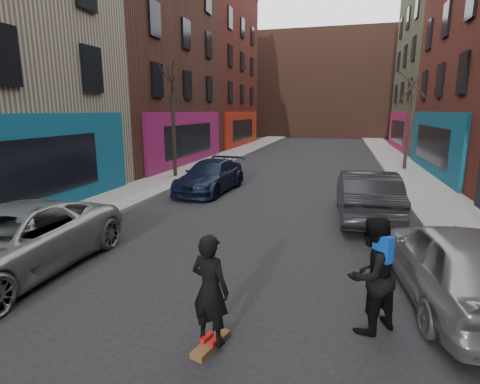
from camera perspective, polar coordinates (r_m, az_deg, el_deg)
The scene contains 13 objects.
sidewalk_left at distance 31.82m, azimuth -0.79°, elevation 5.94°, with size 2.50×84.00×0.13m, color gray.
sidewalk_right at distance 30.86m, azimuth 22.23°, elevation 4.84°, with size 2.50×84.00×0.13m, color gray.
buildings_left at distance 23.33m, azimuth -30.87°, elevation 22.21°, with size 12.00×56.00×16.50m, color #5B1B1A.
building_far at distance 56.57m, azimuth 13.11°, elevation 15.44°, with size 40.00×10.00×14.00m, color #47281E.
tree_left_far at distance 20.33m, azimuth -10.16°, elevation 11.54°, with size 2.00×2.00×6.50m, color black, non-canonical shape.
tree_right_far at distance 24.71m, azimuth 24.41°, elevation 11.10°, with size 2.00×2.00×6.80m, color black, non-canonical shape.
parked_left_far at distance 9.66m, azimuth -31.54°, elevation -6.55°, with size 2.52×5.46×1.52m, color gray.
parked_left_end at distance 16.88m, azimuth -4.54°, elevation 2.43°, with size 1.96×4.82×1.40m, color black.
parked_right_far at distance 8.15m, azimuth 30.04°, elevation -9.43°, with size 1.87×4.64×1.58m, color gray.
parked_right_end at distance 13.22m, azimuth 18.69°, elevation -0.40°, with size 1.74×5.00×1.65m, color black.
skateboard at distance 6.25m, azimuth -4.43°, elevation -22.09°, with size 0.22×0.80×0.10m, color brown.
skateboarder at distance 5.79m, azimuth -4.58°, elevation -14.59°, with size 0.63×0.41×1.73m, color black.
pedestrian at distance 6.55m, azimuth 19.40°, elevation -11.79°, with size 1.19×1.19×1.95m.
Camera 1 is at (2.41, -0.42, 3.58)m, focal length 28.00 mm.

